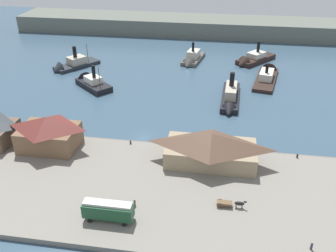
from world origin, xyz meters
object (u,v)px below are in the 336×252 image
mooring_post_center_west (297,156)px  ferry_moored_east (252,60)px  horse_cart (230,203)px  street_tram (108,210)px  ferry_shed_west_terminal (48,132)px  ferry_approaching_east (192,59)px  ferry_outer_harbor (230,98)px  ferry_mid_harbor (71,65)px  ferry_shed_central_terminal (211,148)px  ferry_departing_north (91,82)px  ferry_near_quay (267,75)px  pedestrian_at_waters_edge (135,203)px  pedestrian_walking_west (312,246)px  mooring_post_east (131,142)px

mooring_post_center_west → ferry_moored_east: 72.42m
horse_cart → ferry_moored_east: size_ratio=0.29×
street_tram → horse_cart: (23.17, 7.36, -1.56)m
ferry_shed_west_terminal → ferry_approaching_east: ferry_shed_west_terminal is taller
ferry_outer_harbor → ferry_mid_harbor: bearing=160.4°
ferry_shed_central_terminal → mooring_post_center_west: (21.07, 5.00, -3.50)m
street_tram → ferry_moored_east: (31.54, 99.91, -2.31)m
ferry_departing_north → ferry_near_quay: (63.38, 18.22, -0.34)m
horse_cart → ferry_outer_harbor: ferry_outer_harbor is taller
ferry_departing_north → ferry_mid_harbor: (-13.96, 15.98, -0.09)m
ferry_shed_west_terminal → pedestrian_at_waters_edge: (26.52, -18.38, -3.69)m
ferry_moored_east → ferry_near_quay: 16.65m
pedestrian_walking_west → mooring_post_east: 49.77m
ferry_shed_central_terminal → street_tram: (-18.33, -22.92, -1.46)m
mooring_post_east → ferry_mid_harbor: 66.11m
pedestrian_at_waters_edge → ferry_approaching_east: bearing=88.4°
ferry_outer_harbor → street_tram: bearing=-111.1°
ferry_shed_west_terminal → ferry_mid_harbor: (-18.33, 58.76, -4.30)m
horse_cart → ferry_approaching_east: size_ratio=0.31×
ferry_shed_west_terminal → ferry_shed_central_terminal: bearing=-0.1°
ferry_shed_west_terminal → pedestrian_walking_west: size_ratio=8.76×
street_tram → pedestrian_walking_west: (37.54, -1.58, -1.73)m
mooring_post_east → street_tram: bearing=-84.6°
ferry_shed_central_terminal → pedestrian_walking_west: 31.30m
ferry_shed_west_terminal → pedestrian_walking_west: bearing=-22.3°
pedestrian_at_waters_edge → pedestrian_walking_west: bearing=-10.5°
pedestrian_walking_west → ferry_moored_east: 101.67m
pedestrian_at_waters_edge → ferry_outer_harbor: bearing=71.0°
mooring_post_center_west → ferry_near_quay: 56.18m
ferry_shed_west_terminal → mooring_post_east: size_ratio=16.14×
horse_cart → ferry_shed_west_terminal: bearing=161.1°
horse_cart → ferry_mid_harbor: size_ratio=0.30×
ferry_shed_west_terminal → street_tram: ferry_shed_west_terminal is taller
pedestrian_walking_west → ferry_outer_harbor: (-14.72, 60.77, -0.25)m
ferry_mid_harbor → ferry_moored_east: bearing=14.1°
street_tram → pedestrian_at_waters_edge: 6.39m
mooring_post_east → pedestrian_walking_west: bearing=-36.2°
pedestrian_walking_west → ferry_departing_north: bearing=133.7°
mooring_post_center_west → ferry_near_quay: (-2.87, 56.11, -0.54)m
pedestrian_at_waters_edge → mooring_post_east: bearing=106.1°
pedestrian_walking_west → ferry_mid_harbor: (-78.34, 83.37, -0.60)m
pedestrian_at_waters_edge → ferry_shed_west_terminal: bearing=145.3°
pedestrian_walking_west → pedestrian_at_waters_edge: size_ratio=1.00×
ferry_approaching_east → pedestrian_walking_west: bearing=-72.5°
ferry_departing_north → ferry_near_quay: 65.94m
ferry_outer_harbor → ferry_moored_east: size_ratio=1.19×
ferry_near_quay → ferry_shed_west_terminal: bearing=-134.0°
horse_cart → ferry_near_quay: (13.36, 76.67, -1.02)m
ferry_shed_west_terminal → street_tram: (22.48, -23.03, -1.96)m
ferry_shed_west_terminal → pedestrian_walking_west: ferry_shed_west_terminal is taller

